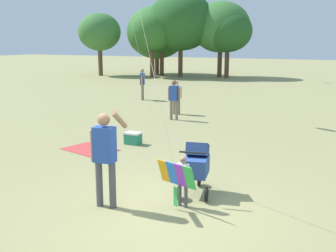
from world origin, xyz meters
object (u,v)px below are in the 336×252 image
Objects in this scene: person_back_turned at (174,97)px; cooler_box at (133,138)px; person_adult_flyer at (105,151)px; person_couple_left at (176,95)px; person_kid_running at (142,82)px; child_with_butterfly_kite at (181,177)px; stroller at (197,163)px; picnic_blanket at (90,149)px.

cooler_box is (0.43, -3.82, -0.71)m from person_back_turned.
person_back_turned reaches higher than cooler_box.
person_adult_flyer is 9.45m from person_couple_left.
child_with_butterfly_kite is at bearing -58.44° from person_kid_running.
person_back_turned reaches higher than stroller.
person_kid_running is 1.04× the size of person_back_turned.
stroller reaches higher than cooler_box.
person_adult_flyer is 8.24m from person_back_turned.
person_adult_flyer is at bearing -49.94° from picnic_blanket.
stroller is 8.67m from person_couple_left.
child_with_butterfly_kite is at bearing -89.50° from stroller.
stroller reaches higher than child_with_butterfly_kite.
cooler_box is at bearing -80.49° from person_couple_left.
stroller is 0.74× the size of person_back_turned.
person_kid_running is 1.12× the size of picnic_blanket.
stroller is (1.23, 1.31, -0.43)m from person_adult_flyer.
person_couple_left is at bearing 90.63° from picnic_blanket.
child_with_butterfly_kite is 2.09× the size of cooler_box.
cooler_box is at bearing 53.54° from picnic_blanket.
child_with_butterfly_kite is at bearing -64.81° from person_back_turned.
person_couple_left is 3.03× the size of cooler_box.
person_kid_running is (-3.17, 2.93, 0.12)m from person_couple_left.
person_couple_left is 4.32m from person_kid_running.
person_kid_running is at bearing 131.21° from person_back_turned.
cooler_box is (0.83, -4.97, -0.63)m from person_couple_left.
person_couple_left is 5.07m from cooler_box.
child_with_butterfly_kite is 0.63× the size of person_back_turned.
person_couple_left is 0.98× the size of picnic_blanket.
person_back_turned reaches higher than picnic_blanket.
picnic_blanket is (-2.58, 3.07, -1.03)m from person_adult_flyer.
person_kid_running reaches higher than stroller.
person_adult_flyer is at bearing -133.19° from stroller.
person_kid_running is 5.41m from person_back_turned.
person_back_turned reaches higher than person_couple_left.
cooler_box is (-3.05, 3.57, -0.40)m from child_with_butterfly_kite.
person_couple_left is at bearing 114.44° from child_with_butterfly_kite.
person_couple_left is (-3.87, 7.76, 0.20)m from stroller.
stroller is 7.48m from person_back_turned.
stroller is at bearing -62.34° from person_back_turned.
stroller is 12.80m from person_kid_running.
person_couple_left is at bearing 116.51° from stroller.
person_back_turned is at bearing 86.05° from picnic_blanket.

